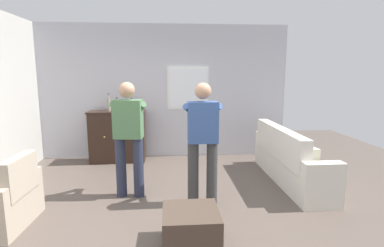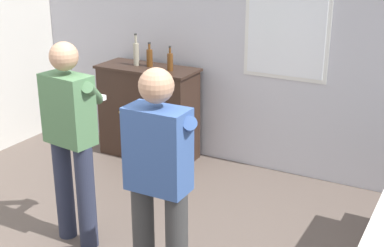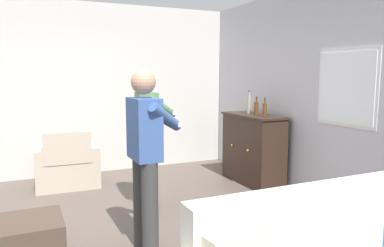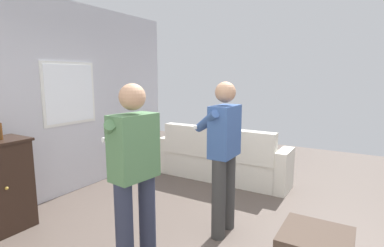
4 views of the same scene
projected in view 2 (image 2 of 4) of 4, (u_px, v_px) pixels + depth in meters
wall_back_with_window at (245, 37)px, 5.58m from camera, size 5.20×0.15×2.80m
sideboard_cabinet at (149, 112)px, 6.02m from camera, size 1.13×0.49×1.05m
bottle_wine_green at (136, 53)px, 5.88m from camera, size 0.06×0.06×0.35m
bottle_liquor_amber at (170, 61)px, 5.66m from camera, size 0.06×0.06×0.27m
bottle_spirits_clear at (150, 57)px, 5.85m from camera, size 0.07×0.07×0.27m
person_standing_left at (71, 135)px, 4.18m from camera, size 0.55×0.50×1.68m
person_standing_right at (159, 180)px, 3.43m from camera, size 0.56×0.48×1.68m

